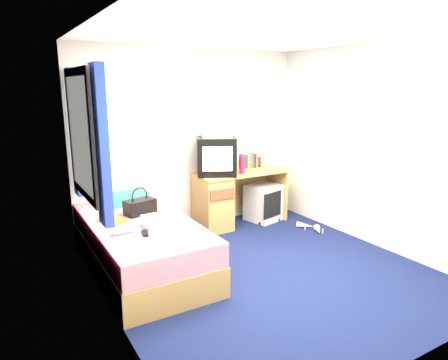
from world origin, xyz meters
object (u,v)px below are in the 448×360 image
crt_tv (216,156)px  handbag (140,206)px  water_bottle (123,230)px  white_heels (311,228)px  vcr (216,134)px  desk (223,198)px  pink_water_bottle (242,165)px  bed (141,245)px  picture_frame (258,162)px  remote_control (145,233)px  colour_swatch_fan (167,241)px  aerosol_can (233,166)px  towel (159,221)px  pillow (125,198)px  magazine (112,220)px  storage_cube (263,202)px

crt_tv → handbag: bearing=-132.1°
water_bottle → white_heels: (2.63, 0.24, -0.54)m
crt_tv → vcr: (0.00, 0.00, 0.29)m
desk → pink_water_bottle: pink_water_bottle is taller
bed → picture_frame: (2.14, 0.91, 0.55)m
water_bottle → remote_control: size_ratio=1.25×
pink_water_bottle → colour_swatch_fan: pink_water_bottle is taller
aerosol_can → remote_control: bearing=-145.8°
towel → water_bottle: size_ratio=1.54×
pillow → aerosol_can: aerosol_can is taller
desk → colour_swatch_fan: (-1.41, -1.40, 0.14)m
pillow → vcr: size_ratio=1.34×
desk → towel: bearing=-143.3°
pillow → water_bottle: (-0.32, -1.01, -0.02)m
white_heels → vcr: bearing=142.6°
water_bottle → magazine: bearing=88.5°
colour_swatch_fan → white_heels: colour_swatch_fan is taller
desk → water_bottle: bearing=-149.0°
bed → picture_frame: size_ratio=14.29×
pillow → towel: 0.97m
desk → water_bottle: desk is taller
magazine → white_heels: (2.62, -0.18, -0.51)m
bed → colour_swatch_fan: 0.72m
pink_water_bottle → magazine: pink_water_bottle is taller
white_heels → colour_swatch_fan: bearing=-165.2°
desk → aerosol_can: size_ratio=7.31×
bed → remote_control: bearing=-102.2°
bed → desk: 1.62m
crt_tv → vcr: size_ratio=1.70×
crt_tv → picture_frame: crt_tv is taller
bed → aerosol_can: (1.59, 0.74, 0.57)m
vcr → pink_water_bottle: (0.32, -0.15, -0.42)m
remote_control → pink_water_bottle: bearing=41.2°
water_bottle → pillow: bearing=72.3°
pillow → towel: bearing=-86.4°
picture_frame → colour_swatch_fan: picture_frame is taller
magazine → colour_swatch_fan: 0.85m
picture_frame → vcr: bearing=-164.5°
desk → pink_water_bottle: 0.53m
water_bottle → desk: bearing=31.0°
aerosol_can → colour_swatch_fan: size_ratio=0.81×
bed → handbag: (0.08, 0.22, 0.36)m
vcr → picture_frame: size_ratio=2.76×
aerosol_can → magazine: aerosol_can is taller
pillow → desk: 1.39m
towel → water_bottle: towel is taller
vcr → towel: 1.71m
storage_cube → crt_tv: (-0.74, 0.08, 0.74)m
crt_tv → magazine: crt_tv is taller
towel → white_heels: (2.24, 0.20, -0.55)m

